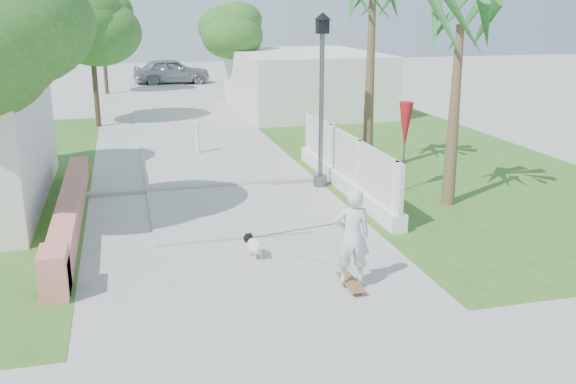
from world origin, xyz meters
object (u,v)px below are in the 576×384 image
object	(u,v)px
street_lamp	(321,94)
bollard	(197,137)
patio_umbrella	(405,126)
parked_car	(172,71)
dog	(254,245)
skateboarder	(302,232)

from	to	relation	value
street_lamp	bollard	world-z (taller)	street_lamp
bollard	patio_umbrella	distance (m)	7.25
patio_umbrella	parked_car	distance (m)	25.42
bollard	dog	bearing A→B (deg)	-90.05
street_lamp	bollard	distance (m)	5.56
street_lamp	patio_umbrella	size ratio (longest dim) A/B	1.93
bollard	skateboarder	distance (m)	9.93
street_lamp	parked_car	distance (m)	24.25
skateboarder	parked_car	xyz separation A→B (m)	(0.10, 29.52, 0.00)
patio_umbrella	dog	size ratio (longest dim) A/B	3.72
bollard	skateboarder	xyz separation A→B (m)	(0.68, -9.90, 0.19)
bollard	dog	distance (m)	8.96
skateboarder	parked_car	size ratio (longest dim) A/B	0.53
street_lamp	parked_car	xyz separation A→B (m)	(-1.92, 24.12, -1.65)
patio_umbrella	skateboarder	size ratio (longest dim) A/B	0.96
patio_umbrella	skateboarder	bearing A→B (deg)	-131.65
bollard	patio_umbrella	bearing A→B (deg)	-50.09
street_lamp	patio_umbrella	world-z (taller)	street_lamp
skateboarder	parked_car	bearing A→B (deg)	-81.12
dog	parked_car	xyz separation A→B (m)	(0.79, 28.57, 0.53)
street_lamp	patio_umbrella	bearing A→B (deg)	-27.76
patio_umbrella	dog	world-z (taller)	patio_umbrella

